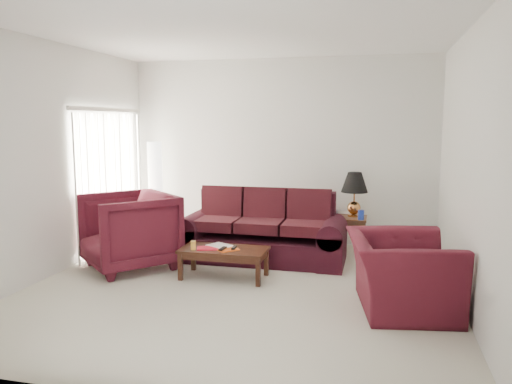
# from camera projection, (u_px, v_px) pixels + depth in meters

# --- Properties ---
(floor) EXTENTS (5.00, 5.00, 0.00)m
(floor) POSITION_uv_depth(u_px,v_px,m) (239.00, 288.00, 5.98)
(floor) COLOR beige
(floor) RESTS_ON ground
(blinds) EXTENTS (0.10, 2.00, 2.16)m
(blinds) POSITION_uv_depth(u_px,v_px,m) (110.00, 181.00, 7.65)
(blinds) COLOR silver
(blinds) RESTS_ON ground
(sofa) EXTENTS (2.43, 1.18, 0.97)m
(sofa) POSITION_uv_depth(u_px,v_px,m) (262.00, 227.00, 7.14)
(sofa) COLOR black
(sofa) RESTS_ON ground
(throw_pillow) EXTENTS (0.42, 0.25, 0.41)m
(throw_pillow) POSITION_uv_depth(u_px,v_px,m) (243.00, 202.00, 7.84)
(throw_pillow) COLOR black
(throw_pillow) RESTS_ON sofa
(end_table) EXTENTS (0.52, 0.52, 0.54)m
(end_table) POSITION_uv_depth(u_px,v_px,m) (350.00, 234.00, 7.64)
(end_table) COLOR #51371C
(end_table) RESTS_ON ground
(table_lamp) EXTENTS (0.52, 0.52, 0.68)m
(table_lamp) POSITION_uv_depth(u_px,v_px,m) (354.00, 194.00, 7.61)
(table_lamp) COLOR #B57238
(table_lamp) RESTS_ON end_table
(clock) EXTENTS (0.14, 0.07, 0.13)m
(clock) POSITION_uv_depth(u_px,v_px,m) (333.00, 214.00, 7.52)
(clock) COLOR silver
(clock) RESTS_ON end_table
(blue_canister) EXTENTS (0.10, 0.10, 0.14)m
(blue_canister) POSITION_uv_depth(u_px,v_px,m) (361.00, 215.00, 7.37)
(blue_canister) COLOR #172D96
(blue_canister) RESTS_ON end_table
(picture_frame) EXTENTS (0.18, 0.19, 0.05)m
(picture_frame) POSITION_uv_depth(u_px,v_px,m) (342.00, 210.00, 7.76)
(picture_frame) COLOR silver
(picture_frame) RESTS_ON end_table
(floor_lamp) EXTENTS (0.28, 0.28, 1.68)m
(floor_lamp) POSITION_uv_depth(u_px,v_px,m) (155.00, 191.00, 8.27)
(floor_lamp) COLOR white
(floor_lamp) RESTS_ON ground
(armchair_left) EXTENTS (1.58, 1.58, 1.03)m
(armchair_left) POSITION_uv_depth(u_px,v_px,m) (129.00, 231.00, 6.74)
(armchair_left) COLOR #430F19
(armchair_left) RESTS_ON ground
(armchair_right) EXTENTS (1.24, 1.37, 0.79)m
(armchair_right) POSITION_uv_depth(u_px,v_px,m) (401.00, 273.00, 5.26)
(armchair_right) COLOR #451019
(armchair_right) RESTS_ON ground
(coffee_table) EXTENTS (1.21, 0.84, 0.38)m
(coffee_table) POSITION_uv_depth(u_px,v_px,m) (224.00, 263.00, 6.36)
(coffee_table) COLOR black
(coffee_table) RESTS_ON ground
(magazine_red) EXTENTS (0.31, 0.27, 0.02)m
(magazine_red) POSITION_uv_depth(u_px,v_px,m) (208.00, 248.00, 6.32)
(magazine_red) COLOR red
(magazine_red) RESTS_ON coffee_table
(magazine_white) EXTENTS (0.39, 0.36, 0.02)m
(magazine_white) POSITION_uv_depth(u_px,v_px,m) (220.00, 246.00, 6.42)
(magazine_white) COLOR white
(magazine_white) RESTS_ON coffee_table
(magazine_orange) EXTENTS (0.31, 0.31, 0.01)m
(magazine_orange) POSITION_uv_depth(u_px,v_px,m) (228.00, 250.00, 6.25)
(magazine_orange) COLOR #DD5D1A
(magazine_orange) RESTS_ON coffee_table
(remote_a) EXTENTS (0.06, 0.17, 0.02)m
(remote_a) POSITION_uv_depth(u_px,v_px,m) (223.00, 249.00, 6.22)
(remote_a) COLOR black
(remote_a) RESTS_ON coffee_table
(remote_b) EXTENTS (0.06, 0.16, 0.02)m
(remote_b) POSITION_uv_depth(u_px,v_px,m) (234.00, 248.00, 6.27)
(remote_b) COLOR black
(remote_b) RESTS_ON coffee_table
(yellow_glass) EXTENTS (0.08, 0.08, 0.11)m
(yellow_glass) POSITION_uv_depth(u_px,v_px,m) (193.00, 245.00, 6.27)
(yellow_glass) COLOR yellow
(yellow_glass) RESTS_ON coffee_table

